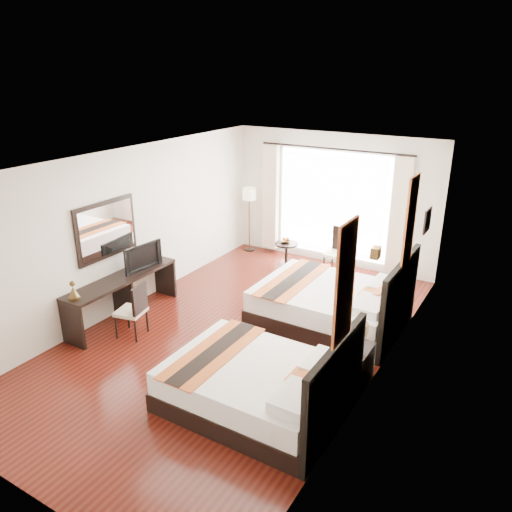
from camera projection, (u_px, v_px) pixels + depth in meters
The scene contains 29 objects.
floor at pixel (237, 336), 8.01m from camera, with size 4.50×7.50×0.01m, color #3D0E0B.
ceiling at pixel (235, 162), 7.01m from camera, with size 4.50×7.50×0.02m, color white.
wall_headboard at pixel (382, 286), 6.43m from camera, with size 0.01×7.50×2.80m, color silver.
wall_desk at pixel (127, 230), 8.59m from camera, with size 0.01×7.50×2.80m, color silver.
wall_window at pixel (333, 200), 10.50m from camera, with size 4.50×0.01×2.80m, color silver.
wall_entry at pixel (10, 380), 4.51m from camera, with size 4.50×0.01×2.80m, color silver.
window_glass at pixel (333, 205), 10.53m from camera, with size 2.40×0.02×2.20m, color white.
sheer_curtain at pixel (331, 205), 10.48m from camera, with size 2.30×0.02×2.10m, color white.
drape_left at pixel (271, 198), 11.15m from camera, with size 0.35×0.14×2.35m, color beige.
drape_right at pixel (399, 217), 9.76m from camera, with size 0.35×0.14×2.35m, color beige.
art_panel_near at pixel (345, 283), 5.17m from camera, with size 0.03×0.50×1.35m, color maroon.
art_panel_far at pixel (410, 222), 7.20m from camera, with size 0.03×0.50×1.35m, color maroon.
wall_sconce at pixel (376, 253), 6.09m from camera, with size 0.10×0.14×0.14m, color #4E3A1C.
mirror_frame at pixel (106, 230), 8.14m from camera, with size 0.04×1.25×0.95m, color black.
mirror_glass at pixel (107, 230), 8.13m from camera, with size 0.01×1.12×0.82m, color white.
bed_near at pixel (260, 385), 6.24m from camera, with size 2.19×1.71×1.24m.
bed_far at pixel (333, 304), 8.30m from camera, with size 2.36×1.84×1.33m.
nightstand at pixel (352, 364), 6.77m from camera, with size 0.45×0.56×0.53m, color black.
table_lamp at pixel (360, 331), 6.69m from camera, with size 0.22×0.22×0.34m.
vase at pixel (352, 349), 6.57m from camera, with size 0.12×0.12×0.13m, color black.
console_desk at pixel (123, 298), 8.45m from camera, with size 0.50×2.20×0.76m, color black.
television at pixel (140, 256), 8.59m from camera, with size 0.80×0.10×0.46m, color black.
bronze_figurine at pixel (73, 291), 7.49m from camera, with size 0.17×0.17×0.26m, color #4E3A1C, non-canonical shape.
desk_chair at pixel (133, 320), 7.93m from camera, with size 0.49×0.49×0.90m.
floor_lamp at pixel (249, 198), 11.23m from camera, with size 0.30×0.30×1.49m.
side_table at pixel (286, 255), 10.59m from camera, with size 0.48×0.48×0.55m, color black.
fruit_bowl at pixel (285, 241), 10.51m from camera, with size 0.20×0.20×0.05m, color #453218.
window_chair at pixel (337, 261), 10.22m from camera, with size 0.49×0.49×0.99m.
jute_rug at pixel (320, 276), 10.25m from camera, with size 1.23×0.84×0.01m, color tan.
Camera 1 is at (3.87, -5.86, 4.07)m, focal length 35.00 mm.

